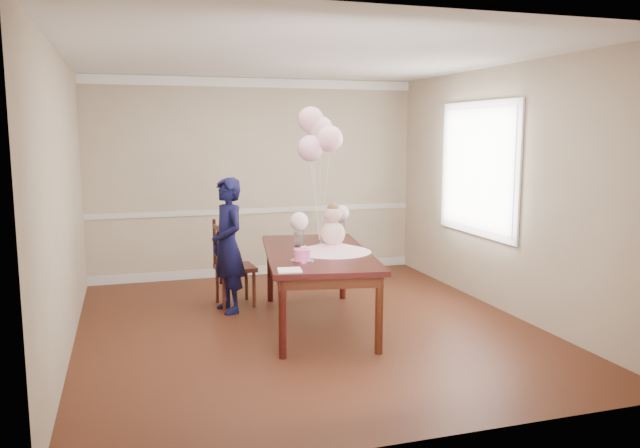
% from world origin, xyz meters
% --- Properties ---
extents(floor, '(4.50, 5.00, 0.00)m').
position_xyz_m(floor, '(0.00, 0.00, 0.00)').
color(floor, '#38180E').
rests_on(floor, ground).
extents(ceiling, '(4.50, 5.00, 0.02)m').
position_xyz_m(ceiling, '(0.00, 0.00, 2.70)').
color(ceiling, white).
rests_on(ceiling, wall_back).
extents(wall_back, '(4.50, 0.02, 2.70)m').
position_xyz_m(wall_back, '(0.00, 2.50, 1.35)').
color(wall_back, tan).
rests_on(wall_back, floor).
extents(wall_front, '(4.50, 0.02, 2.70)m').
position_xyz_m(wall_front, '(0.00, -2.50, 1.35)').
color(wall_front, tan).
rests_on(wall_front, floor).
extents(wall_left, '(0.02, 5.00, 2.70)m').
position_xyz_m(wall_left, '(-2.25, 0.00, 1.35)').
color(wall_left, tan).
rests_on(wall_left, floor).
extents(wall_right, '(0.02, 5.00, 2.70)m').
position_xyz_m(wall_right, '(2.25, 0.00, 1.35)').
color(wall_right, tan).
rests_on(wall_right, floor).
extents(chair_rail_trim, '(4.50, 0.02, 0.07)m').
position_xyz_m(chair_rail_trim, '(0.00, 2.49, 0.90)').
color(chair_rail_trim, silver).
rests_on(chair_rail_trim, wall_back).
extents(crown_molding, '(4.50, 0.02, 0.12)m').
position_xyz_m(crown_molding, '(0.00, 2.49, 2.63)').
color(crown_molding, white).
rests_on(crown_molding, wall_back).
extents(baseboard_trim, '(4.50, 0.02, 0.12)m').
position_xyz_m(baseboard_trim, '(0.00, 2.49, 0.06)').
color(baseboard_trim, silver).
rests_on(baseboard_trim, floor).
extents(window_frame, '(0.02, 1.66, 1.56)m').
position_xyz_m(window_frame, '(2.23, 0.50, 1.55)').
color(window_frame, white).
rests_on(window_frame, wall_right).
extents(window_blinds, '(0.01, 1.50, 1.40)m').
position_xyz_m(window_blinds, '(2.21, 0.50, 1.55)').
color(window_blinds, silver).
rests_on(window_blinds, wall_right).
extents(dining_table_top, '(1.36, 2.20, 0.05)m').
position_xyz_m(dining_table_top, '(0.13, 0.07, 0.75)').
color(dining_table_top, black).
rests_on(dining_table_top, table_leg_fl).
extents(table_apron, '(1.24, 2.08, 0.10)m').
position_xyz_m(table_apron, '(0.13, 0.07, 0.67)').
color(table_apron, black).
rests_on(table_apron, table_leg_fl).
extents(table_leg_fl, '(0.08, 0.08, 0.72)m').
position_xyz_m(table_leg_fl, '(-0.46, -0.80, 0.36)').
color(table_leg_fl, black).
rests_on(table_leg_fl, floor).
extents(table_leg_fr, '(0.08, 0.08, 0.72)m').
position_xyz_m(table_leg_fr, '(0.40, -0.94, 0.36)').
color(table_leg_fr, black).
rests_on(table_leg_fr, floor).
extents(table_leg_bl, '(0.08, 0.08, 0.72)m').
position_xyz_m(table_leg_bl, '(-0.14, 1.07, 0.36)').
color(table_leg_bl, black).
rests_on(table_leg_bl, floor).
extents(table_leg_br, '(0.08, 0.08, 0.72)m').
position_xyz_m(table_leg_br, '(0.71, 0.93, 0.36)').
color(table_leg_br, black).
rests_on(table_leg_br, floor).
extents(baby_skirt, '(0.90, 0.90, 0.10)m').
position_xyz_m(baby_skirt, '(0.27, -0.01, 0.82)').
color(baby_skirt, '#FFBBD0').
rests_on(baby_skirt, dining_table_top).
extents(baby_torso, '(0.25, 0.25, 0.25)m').
position_xyz_m(baby_torso, '(0.27, -0.01, 0.96)').
color(baby_torso, '#FFA1B9').
rests_on(baby_torso, baby_skirt).
extents(baby_head, '(0.17, 0.17, 0.17)m').
position_xyz_m(baby_head, '(0.27, -0.01, 1.15)').
color(baby_head, beige).
rests_on(baby_head, baby_torso).
extents(baby_hair, '(0.12, 0.12, 0.12)m').
position_xyz_m(baby_hair, '(0.27, -0.01, 1.21)').
color(baby_hair, brown).
rests_on(baby_hair, baby_head).
extents(cake_platter, '(0.26, 0.26, 0.01)m').
position_xyz_m(cake_platter, '(-0.15, -0.36, 0.78)').
color(cake_platter, '#B6B5BA').
rests_on(cake_platter, dining_table_top).
extents(birthday_cake, '(0.18, 0.18, 0.10)m').
position_xyz_m(birthday_cake, '(-0.15, -0.36, 0.83)').
color(birthday_cake, '#F94EA0').
rests_on(birthday_cake, cake_platter).
extents(cake_flower_a, '(0.03, 0.03, 0.03)m').
position_xyz_m(cake_flower_a, '(-0.15, -0.36, 0.90)').
color(cake_flower_a, white).
rests_on(cake_flower_a, birthday_cake).
extents(cake_flower_b, '(0.03, 0.03, 0.03)m').
position_xyz_m(cake_flower_b, '(-0.12, -0.34, 0.90)').
color(cake_flower_b, silver).
rests_on(cake_flower_b, birthday_cake).
extents(rose_vase_near, '(0.12, 0.12, 0.16)m').
position_xyz_m(rose_vase_near, '(0.03, 0.40, 0.85)').
color(rose_vase_near, silver).
rests_on(rose_vase_near, dining_table_top).
extents(roses_near, '(0.20, 0.20, 0.20)m').
position_xyz_m(roses_near, '(0.03, 0.40, 1.04)').
color(roses_near, white).
rests_on(roses_near, rose_vase_near).
extents(rose_vase_far, '(0.12, 0.12, 0.16)m').
position_xyz_m(rose_vase_far, '(0.66, 0.86, 0.85)').
color(rose_vase_far, white).
rests_on(rose_vase_far, dining_table_top).
extents(roses_far, '(0.20, 0.20, 0.20)m').
position_xyz_m(roses_far, '(0.66, 0.86, 1.04)').
color(roses_far, silver).
rests_on(roses_far, rose_vase_far).
extents(napkin, '(0.24, 0.24, 0.01)m').
position_xyz_m(napkin, '(-0.37, -0.74, 0.78)').
color(napkin, white).
rests_on(napkin, dining_table_top).
extents(balloon_weight, '(0.05, 0.05, 0.02)m').
position_xyz_m(balloon_weight, '(0.32, 0.61, 0.78)').
color(balloon_weight, silver).
rests_on(balloon_weight, dining_table_top).
extents(balloon_a, '(0.29, 0.29, 0.29)m').
position_xyz_m(balloon_a, '(0.22, 0.63, 1.80)').
color(balloon_a, '#FDB3D3').
rests_on(balloon_a, balloon_ribbon_a).
extents(balloon_b, '(0.29, 0.29, 0.29)m').
position_xyz_m(balloon_b, '(0.42, 0.54, 1.90)').
color(balloon_b, '#FFB4C4').
rests_on(balloon_b, balloon_ribbon_b).
extents(balloon_c, '(0.29, 0.29, 0.29)m').
position_xyz_m(balloon_c, '(0.36, 0.71, 2.01)').
color(balloon_c, '#D99AB6').
rests_on(balloon_c, balloon_ribbon_c).
extents(balloon_d, '(0.29, 0.29, 0.29)m').
position_xyz_m(balloon_d, '(0.26, 0.74, 2.11)').
color(balloon_d, '#E2A0AE').
rests_on(balloon_d, balloon_ribbon_d).
extents(balloon_ribbon_a, '(0.09, 0.02, 0.86)m').
position_xyz_m(balloon_ribbon_a, '(0.27, 0.62, 1.21)').
color(balloon_ribbon_a, white).
rests_on(balloon_ribbon_a, balloon_weight).
extents(balloon_ribbon_b, '(0.10, 0.07, 0.96)m').
position_xyz_m(balloon_ribbon_b, '(0.37, 0.57, 1.27)').
color(balloon_ribbon_b, white).
rests_on(balloon_ribbon_b, balloon_weight).
extents(balloon_ribbon_c, '(0.04, 0.09, 1.07)m').
position_xyz_m(balloon_ribbon_c, '(0.34, 0.66, 1.32)').
color(balloon_ribbon_c, silver).
rests_on(balloon_ribbon_c, balloon_weight).
extents(balloon_ribbon_d, '(0.07, 0.12, 1.17)m').
position_xyz_m(balloon_ribbon_d, '(0.29, 0.68, 1.37)').
color(balloon_ribbon_d, white).
rests_on(balloon_ribbon_d, balloon_weight).
extents(dining_chair_seat, '(0.45, 0.45, 0.05)m').
position_xyz_m(dining_chair_seat, '(-0.56, 1.04, 0.44)').
color(dining_chair_seat, black).
rests_on(dining_chair_seat, chair_leg_fl).
extents(chair_leg_fl, '(0.04, 0.04, 0.42)m').
position_xyz_m(chair_leg_fl, '(-0.72, 0.85, 0.21)').
color(chair_leg_fl, '#3E1411').
rests_on(chair_leg_fl, floor).
extents(chair_leg_fr, '(0.04, 0.04, 0.42)m').
position_xyz_m(chair_leg_fr, '(-0.38, 0.87, 0.21)').
color(chair_leg_fr, '#3E1911').
rests_on(chair_leg_fr, floor).
extents(chair_leg_bl, '(0.04, 0.04, 0.42)m').
position_xyz_m(chair_leg_bl, '(-0.75, 1.20, 0.21)').
color(chair_leg_bl, '#3C1810').
rests_on(chair_leg_bl, floor).
extents(chair_leg_br, '(0.04, 0.04, 0.42)m').
position_xyz_m(chair_leg_br, '(-0.40, 1.22, 0.21)').
color(chair_leg_br, '#331A0E').
rests_on(chair_leg_br, floor).
extents(chair_back_post_l, '(0.04, 0.04, 0.54)m').
position_xyz_m(chair_back_post_l, '(-0.74, 0.85, 0.72)').
color(chair_back_post_l, '#3E2111').
rests_on(chair_back_post_l, dining_chair_seat).
extents(chair_back_post_r, '(0.04, 0.04, 0.54)m').
position_xyz_m(chair_back_post_r, '(-0.77, 1.20, 0.72)').
color(chair_back_post_r, '#33120E').
rests_on(chair_back_post_r, dining_chair_seat).
extents(chair_slat_low, '(0.06, 0.39, 0.05)m').
position_xyz_m(chair_slat_low, '(-0.75, 1.02, 0.60)').
color(chair_slat_low, '#3A150F').
rests_on(chair_slat_low, dining_chair_seat).
extents(chair_slat_mid, '(0.06, 0.39, 0.05)m').
position_xyz_m(chair_slat_mid, '(-0.75, 1.02, 0.75)').
color(chair_slat_mid, '#331C0E').
rests_on(chair_slat_mid, dining_chair_seat).
extents(chair_slat_top, '(0.06, 0.39, 0.05)m').
position_xyz_m(chair_slat_top, '(-0.75, 1.02, 0.91)').
color(chair_slat_top, '#3C1B10').
rests_on(chair_slat_top, dining_chair_seat).
extents(woman, '(0.48, 0.61, 1.49)m').
position_xyz_m(woman, '(-0.67, 0.81, 0.74)').
color(woman, black).
rests_on(woman, floor).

